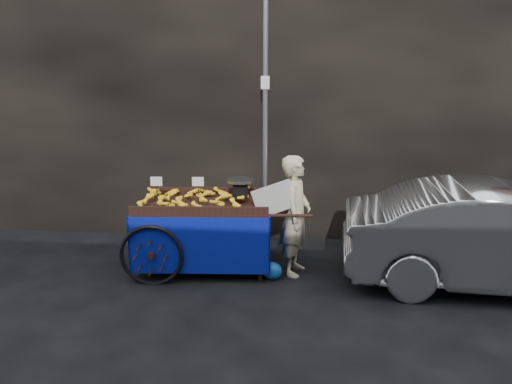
# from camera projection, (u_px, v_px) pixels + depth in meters

# --- Properties ---
(ground) EXTENTS (80.00, 80.00, 0.00)m
(ground) POSITION_uv_depth(u_px,v_px,m) (234.00, 278.00, 6.36)
(ground) COLOR black
(ground) RESTS_ON ground
(building_wall) EXTENTS (13.50, 2.00, 5.00)m
(building_wall) POSITION_uv_depth(u_px,v_px,m) (276.00, 74.00, 8.23)
(building_wall) COLOR black
(building_wall) RESTS_ON ground
(street_pole) EXTENTS (0.12, 0.10, 4.00)m
(street_pole) POSITION_uv_depth(u_px,v_px,m) (265.00, 111.00, 7.10)
(street_pole) COLOR slate
(street_pole) RESTS_ON ground
(banana_cart) EXTENTS (2.42, 1.26, 1.28)m
(banana_cart) POSITION_uv_depth(u_px,v_px,m) (200.00, 210.00, 6.54)
(banana_cart) COLOR black
(banana_cart) RESTS_ON ground
(vendor) EXTENTS (0.79, 0.63, 1.55)m
(vendor) POSITION_uv_depth(u_px,v_px,m) (295.00, 215.00, 6.33)
(vendor) COLOR #C7B894
(vendor) RESTS_ON ground
(plastic_bag) EXTENTS (0.25, 0.20, 0.22)m
(plastic_bag) POSITION_uv_depth(u_px,v_px,m) (272.00, 271.00, 6.29)
(plastic_bag) COLOR blue
(plastic_bag) RESTS_ON ground
(parked_car) EXTENTS (3.90, 1.58, 1.26)m
(parked_car) POSITION_uv_depth(u_px,v_px,m) (506.00, 238.00, 5.95)
(parked_car) COLOR silver
(parked_car) RESTS_ON ground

